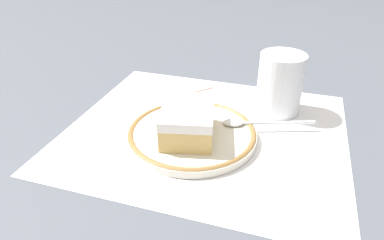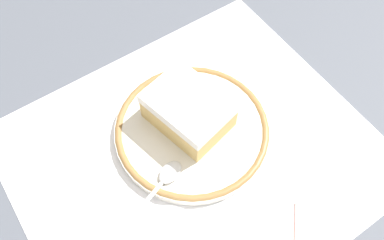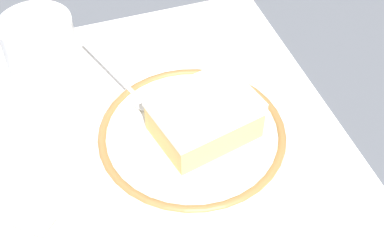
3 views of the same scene
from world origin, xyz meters
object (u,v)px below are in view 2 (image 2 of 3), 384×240
plate (192,130)px  cake_slice (188,110)px  spoon (157,189)px  sugar_packet (308,225)px

plate → cake_slice: (-0.00, -0.01, 0.03)m
cake_slice → spoon: bearing=34.7°
plate → cake_slice: size_ratio=1.74×
spoon → sugar_packet: spoon is taller
cake_slice → spoon: 0.10m
plate → cake_slice: cake_slice is taller
cake_slice → sugar_packet: cake_slice is taller
cake_slice → sugar_packet: (-0.04, 0.19, -0.03)m
sugar_packet → cake_slice: bearing=-78.4°
cake_slice → spoon: (0.08, 0.06, -0.02)m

